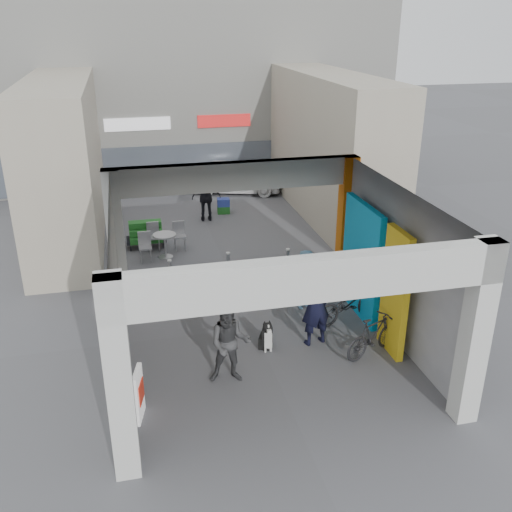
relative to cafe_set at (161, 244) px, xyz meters
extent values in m
plane|color=#4F4F53|center=(1.78, -5.06, -0.32)|extent=(90.00, 90.00, 0.00)
cube|color=beige|center=(-1.22, -9.06, 1.43)|extent=(0.40, 0.40, 3.50)
cube|color=beige|center=(-1.22, -3.06, 1.43)|extent=(0.40, 0.40, 3.50)
cube|color=beige|center=(4.78, -9.06, 1.43)|extent=(0.40, 0.40, 3.50)
cube|color=#C85E0B|center=(4.78, -3.06, 1.43)|extent=(0.40, 0.40, 3.50)
plane|color=beige|center=(-1.22, -6.06, 1.43)|extent=(0.00, 6.40, 6.40)
plane|color=#A5A5AB|center=(4.78, -6.06, 1.43)|extent=(0.00, 6.40, 6.40)
cube|color=#0D9EDD|center=(4.48, -4.86, 1.08)|extent=(0.15, 2.00, 2.80)
cube|color=yellow|center=(4.48, -6.66, 1.08)|extent=(0.15, 1.00, 2.80)
plane|color=#A6A5A1|center=(1.78, -6.06, 3.18)|extent=(6.40, 6.40, 0.00)
cube|color=beige|center=(1.78, -3.01, 2.83)|extent=(6.40, 0.30, 0.70)
cube|color=beige|center=(1.78, -9.11, 2.83)|extent=(6.40, 0.30, 0.70)
cube|color=white|center=(1.78, -2.84, 2.78)|extent=(4.20, 0.05, 0.55)
cube|color=white|center=(1.78, 8.94, 3.68)|extent=(18.00, 4.00, 8.00)
cube|color=#515966|center=(1.78, 6.89, 0.68)|extent=(16.20, 0.06, 1.80)
cube|color=white|center=(-0.22, 6.90, 2.48)|extent=(2.60, 0.06, 0.50)
cube|color=red|center=(3.28, 6.90, 2.48)|extent=(2.20, 0.06, 0.50)
cube|color=#A19685|center=(-2.72, 2.44, 2.18)|extent=(2.00, 9.00, 5.00)
cube|color=#A19685|center=(6.28, 2.44, 2.18)|extent=(2.00, 9.00, 5.00)
cylinder|color=#94969C|center=(0.07, -2.65, 0.13)|extent=(0.09, 0.09, 0.89)
cylinder|color=#94969C|center=(1.65, -2.51, 0.13)|extent=(0.09, 0.09, 0.89)
cylinder|color=#94969C|center=(3.30, -2.61, 0.13)|extent=(0.09, 0.09, 0.89)
cube|color=white|center=(-0.97, -7.73, 0.18)|extent=(0.20, 0.55, 1.00)
cube|color=red|center=(-0.93, -7.73, 0.23)|extent=(0.12, 0.38, 0.40)
cube|color=white|center=(-0.97, -3.67, 0.18)|extent=(0.16, 0.56, 1.00)
cube|color=red|center=(-0.93, -3.67, 0.23)|extent=(0.09, 0.39, 0.40)
cylinder|color=#A4A3A8|center=(0.12, -0.28, 0.04)|extent=(0.06, 0.06, 0.72)
cylinder|color=#A4A3A8|center=(0.12, -0.28, -0.31)|extent=(0.44, 0.44, 0.02)
cylinder|color=#A4A3A8|center=(0.12, -0.28, 0.40)|extent=(0.70, 0.70, 0.05)
cube|color=#A4A3A8|center=(-0.48, -0.48, -0.09)|extent=(0.38, 0.38, 0.45)
cube|color=#A4A3A8|center=(-0.48, -0.30, 0.35)|extent=(0.38, 0.05, 0.45)
cube|color=#A4A3A8|center=(0.62, 0.22, -0.09)|extent=(0.38, 0.38, 0.45)
cube|color=#A4A3A8|center=(0.62, 0.40, 0.35)|extent=(0.38, 0.05, 0.45)
cube|color=#A4A3A8|center=(-0.18, 0.32, -0.09)|extent=(0.38, 0.38, 0.45)
cube|color=#A4A3A8|center=(-0.18, 0.50, 0.35)|extent=(0.38, 0.05, 0.45)
cube|color=black|center=(-0.40, 0.70, -0.16)|extent=(1.22, 0.61, 0.31)
cube|color=#17531C|center=(-0.40, 0.55, -0.01)|extent=(1.02, 0.36, 0.18)
cube|color=#17531C|center=(-0.40, 0.70, 0.19)|extent=(1.02, 0.36, 0.18)
cube|color=#17531C|center=(-0.40, 0.85, 0.40)|extent=(1.02, 0.36, 0.18)
cube|color=#17531C|center=(2.58, 3.44, -0.18)|extent=(0.48, 0.40, 0.28)
cube|color=#283A94|center=(2.58, 3.44, 0.10)|extent=(0.48, 0.40, 0.28)
cube|color=black|center=(1.85, -5.90, -0.18)|extent=(0.27, 0.36, 0.27)
cube|color=black|center=(1.85, -6.05, 0.02)|extent=(0.21, 0.18, 0.40)
cube|color=silver|center=(1.85, -6.15, -0.03)|extent=(0.17, 0.03, 0.38)
cylinder|color=silver|center=(1.79, -6.13, -0.16)|extent=(0.05, 0.05, 0.31)
cylinder|color=silver|center=(1.91, -6.13, -0.16)|extent=(0.05, 0.05, 0.31)
sphere|color=black|center=(1.85, -6.07, 0.27)|extent=(0.21, 0.21, 0.21)
cube|color=silver|center=(1.85, -6.18, 0.24)|extent=(0.09, 0.13, 0.07)
cone|color=black|center=(1.80, -6.03, 0.37)|extent=(0.08, 0.08, 0.09)
cone|color=black|center=(1.91, -6.03, 0.37)|extent=(0.08, 0.08, 0.09)
imported|color=black|center=(2.96, -6.00, 0.66)|extent=(0.80, 0.61, 1.95)
imported|color=#3D3D3F|center=(0.85, -6.97, 0.54)|extent=(0.94, 0.79, 1.72)
imported|color=#5C8BB3|center=(3.30, -4.24, 0.43)|extent=(0.76, 0.51, 1.50)
imported|color=black|center=(1.85, 2.77, 0.55)|extent=(1.04, 0.49, 1.73)
imported|color=black|center=(4.06, -5.22, 0.16)|extent=(1.92, 1.13, 0.96)
imported|color=black|center=(4.03, -6.73, 0.15)|extent=(1.58, 1.01, 0.92)
imported|color=white|center=(3.49, 6.03, 0.36)|extent=(4.27, 2.66, 1.35)
camera|label=1|loc=(-0.84, -16.48, 6.51)|focal=40.00mm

